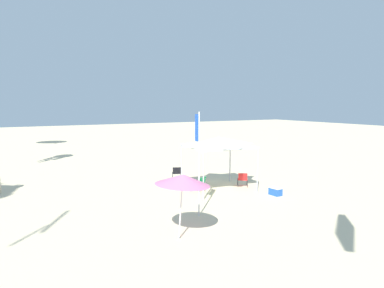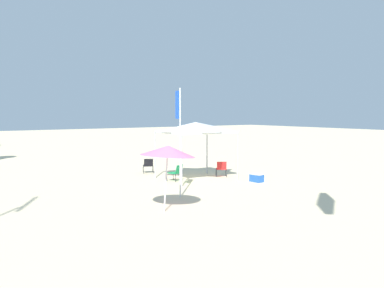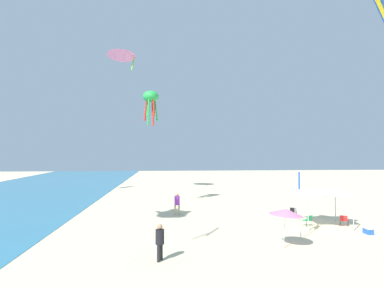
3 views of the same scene
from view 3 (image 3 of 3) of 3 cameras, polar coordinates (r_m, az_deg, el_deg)
name	(u,v)px [view 3 (image 3 of 3)]	position (r m, az deg, el deg)	size (l,w,h in m)	color
ground	(318,225)	(26.05, 21.79, -13.53)	(120.00, 120.00, 0.10)	beige
canopy_tent	(322,191)	(25.35, 22.52, -7.83)	(3.08, 3.41, 2.87)	#B7B7BC
beach_umbrella	(286,212)	(19.16, 16.63, -11.69)	(1.89, 1.91, 2.32)	silver
folding_chair_right_of_tent	(308,220)	(25.27, 20.19, -12.72)	(0.77, 0.71, 0.82)	black
folding_chair_facing_ocean	(344,220)	(26.27, 25.78, -12.23)	(0.81, 0.78, 0.82)	black
folding_chair_near_cooler	(293,211)	(28.11, 17.82, -11.53)	(0.78, 0.72, 0.82)	black
cooler_box	(368,231)	(24.73, 29.25, -13.57)	(0.65, 0.46, 0.40)	blue
banner_flag	(300,198)	(21.23, 19.01, -9.23)	(0.36, 0.06, 4.31)	silver
person_beachcomber	(177,202)	(27.61, -2.71, -10.41)	(0.45, 0.51, 1.90)	#C6B28C
person_kite_handler	(160,239)	(16.74, -5.84, -16.76)	(0.47, 0.44, 1.86)	black
kite_delta_pink	(122,53)	(40.50, -12.60, 15.72)	(4.03, 3.98, 2.90)	pink
kite_octopus_green	(151,98)	(31.14, -7.47, 8.19)	(1.53, 1.53, 3.40)	green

